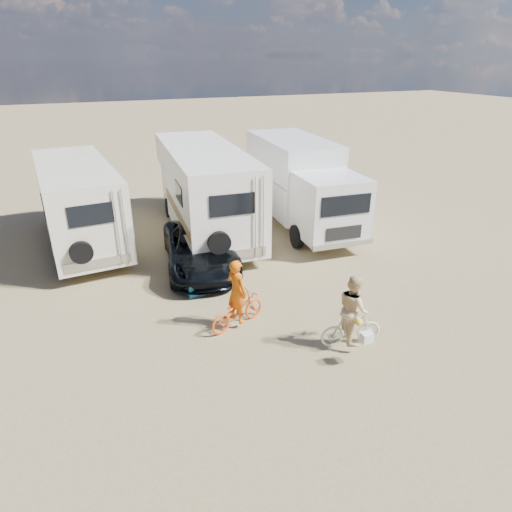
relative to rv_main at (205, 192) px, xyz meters
name	(u,v)px	position (x,y,z in m)	size (l,w,h in m)	color
ground	(285,310)	(0.29, -6.99, -1.79)	(140.00, 140.00, 0.00)	#968259
rv_main	(205,192)	(0.00, 0.00, 0.00)	(2.75, 8.51, 3.58)	silver
rv_left	(80,207)	(-4.87, 0.51, -0.16)	(2.50, 7.17, 3.25)	beige
box_truck	(301,185)	(4.13, -0.67, 0.02)	(2.58, 7.86, 3.63)	silver
dark_suv	(200,248)	(-1.19, -3.10, -1.08)	(2.36, 5.11, 1.42)	black
bike_man	(237,311)	(-1.32, -7.21, -1.31)	(0.63, 1.81, 0.95)	#D44A0C
bike_woman	(351,329)	(1.08, -9.20, -1.30)	(0.46, 1.64, 0.99)	beige
rider_man	(237,297)	(-1.32, -7.21, -0.87)	(0.67, 0.44, 1.84)	#DA5B0B
rider_woman	(353,315)	(1.08, -9.20, -0.87)	(0.89, 0.69, 1.83)	#DCBF8A
bike_parked	(335,235)	(4.27, -3.34, -1.34)	(0.59, 1.70, 0.89)	#282A28
cooler	(196,289)	(-1.92, -5.07, -1.59)	(0.50, 0.37, 0.40)	teal
crate	(296,237)	(3.04, -2.43, -1.59)	(0.49, 0.49, 0.39)	#916C4F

